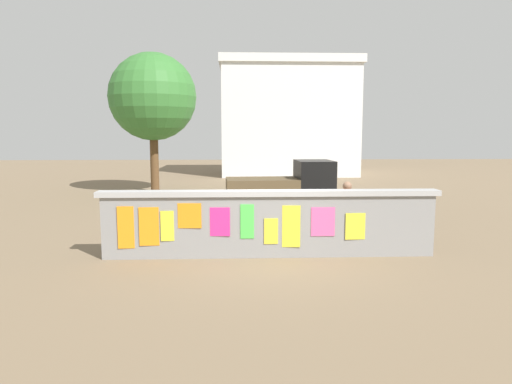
{
  "coord_description": "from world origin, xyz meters",
  "views": [
    {
      "loc": [
        -0.73,
        -10.35,
        2.8
      ],
      "look_at": [
        -0.26,
        1.06,
        1.34
      ],
      "focal_mm": 32.85,
      "sensor_mm": 36.0,
      "label": 1
    }
  ],
  "objects_px": {
    "auto_rickshaw_truck": "(285,188)",
    "person_walking": "(347,207)",
    "tree_roadside": "(153,97)",
    "motorcycle": "(267,223)",
    "bicycle_near": "(355,220)"
  },
  "relations": [
    {
      "from": "motorcycle",
      "to": "person_walking",
      "type": "xyz_separation_m",
      "value": [
        1.91,
        -0.75,
        0.52
      ]
    },
    {
      "from": "auto_rickshaw_truck",
      "to": "person_walking",
      "type": "xyz_separation_m",
      "value": [
        1.02,
        -4.62,
        0.09
      ]
    },
    {
      "from": "motorcycle",
      "to": "bicycle_near",
      "type": "distance_m",
      "value": 2.71
    },
    {
      "from": "bicycle_near",
      "to": "person_walking",
      "type": "height_order",
      "value": "person_walking"
    },
    {
      "from": "tree_roadside",
      "to": "auto_rickshaw_truck",
      "type": "bearing_deg",
      "value": -48.8
    },
    {
      "from": "motorcycle",
      "to": "person_walking",
      "type": "relative_size",
      "value": 1.16
    },
    {
      "from": "person_walking",
      "to": "auto_rickshaw_truck",
      "type": "bearing_deg",
      "value": 102.48
    },
    {
      "from": "person_walking",
      "to": "bicycle_near",
      "type": "bearing_deg",
      "value": 69.32
    },
    {
      "from": "bicycle_near",
      "to": "tree_roadside",
      "type": "xyz_separation_m",
      "value": [
        -7.16,
        9.23,
        4.04
      ]
    },
    {
      "from": "auto_rickshaw_truck",
      "to": "person_walking",
      "type": "relative_size",
      "value": 2.27
    },
    {
      "from": "auto_rickshaw_truck",
      "to": "person_walking",
      "type": "bearing_deg",
      "value": -77.52
    },
    {
      "from": "motorcycle",
      "to": "bicycle_near",
      "type": "height_order",
      "value": "bicycle_near"
    },
    {
      "from": "auto_rickshaw_truck",
      "to": "tree_roadside",
      "type": "height_order",
      "value": "tree_roadside"
    },
    {
      "from": "auto_rickshaw_truck",
      "to": "tree_roadside",
      "type": "distance_m",
      "value": 9.06
    },
    {
      "from": "person_walking",
      "to": "motorcycle",
      "type": "bearing_deg",
      "value": 158.65
    }
  ]
}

